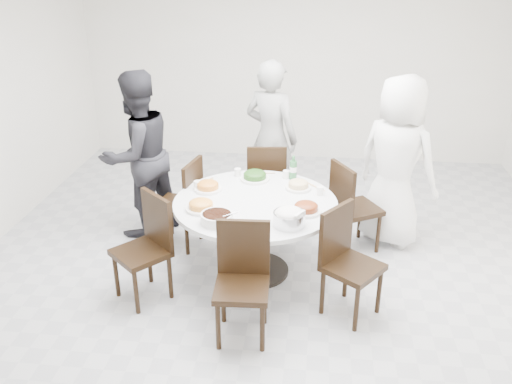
# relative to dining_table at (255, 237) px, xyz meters

# --- Properties ---
(floor) EXTENTS (6.00, 6.00, 0.01)m
(floor) POSITION_rel_dining_table_xyz_m (0.20, 0.20, -0.38)
(floor) COLOR #B8B9BE
(floor) RESTS_ON ground
(wall_back) EXTENTS (6.00, 0.01, 2.80)m
(wall_back) POSITION_rel_dining_table_xyz_m (0.20, 3.20, 1.02)
(wall_back) COLOR white
(wall_back) RESTS_ON ground
(wall_front) EXTENTS (6.00, 0.01, 2.80)m
(wall_front) POSITION_rel_dining_table_xyz_m (0.20, -2.80, 1.02)
(wall_front) COLOR white
(wall_front) RESTS_ON ground
(dining_table) EXTENTS (1.50, 1.50, 0.75)m
(dining_table) POSITION_rel_dining_table_xyz_m (0.00, 0.00, 0.00)
(dining_table) COLOR silver
(dining_table) RESTS_ON floor
(chair_ne) EXTENTS (0.57, 0.57, 0.95)m
(chair_ne) POSITION_rel_dining_table_xyz_m (0.96, 0.56, 0.10)
(chair_ne) COLOR black
(chair_ne) RESTS_ON floor
(chair_n) EXTENTS (0.46, 0.46, 0.95)m
(chair_n) POSITION_rel_dining_table_xyz_m (-0.00, 1.09, 0.10)
(chair_n) COLOR black
(chair_n) RESTS_ON floor
(chair_nw) EXTENTS (0.49, 0.49, 0.95)m
(chair_nw) POSITION_rel_dining_table_xyz_m (-0.86, 0.44, 0.10)
(chair_nw) COLOR black
(chair_nw) RESTS_ON floor
(chair_sw) EXTENTS (0.59, 0.59, 0.95)m
(chair_sw) POSITION_rel_dining_table_xyz_m (-0.94, -0.53, 0.10)
(chair_sw) COLOR black
(chair_sw) RESTS_ON floor
(chair_s) EXTENTS (0.44, 0.44, 0.95)m
(chair_s) POSITION_rel_dining_table_xyz_m (0.00, -0.95, 0.10)
(chair_s) COLOR black
(chair_s) RESTS_ON floor
(chair_se) EXTENTS (0.59, 0.59, 0.95)m
(chair_se) POSITION_rel_dining_table_xyz_m (0.88, -0.55, 0.10)
(chair_se) COLOR black
(chair_se) RESTS_ON floor
(diner_right) EXTENTS (1.03, 0.96, 1.77)m
(diner_right) POSITION_rel_dining_table_xyz_m (1.34, 0.79, 0.51)
(diner_right) COLOR white
(diner_right) RESTS_ON floor
(diner_middle) EXTENTS (0.76, 0.66, 1.77)m
(diner_middle) POSITION_rel_dining_table_xyz_m (0.02, 1.39, 0.51)
(diner_middle) COLOR black
(diner_middle) RESTS_ON floor
(diner_left) EXTENTS (1.05, 1.09, 1.77)m
(diner_left) POSITION_rel_dining_table_xyz_m (-1.32, 0.69, 0.51)
(diner_left) COLOR black
(diner_left) RESTS_ON floor
(dish_greens) EXTENTS (0.29, 0.29, 0.07)m
(dish_greens) POSITION_rel_dining_table_xyz_m (-0.06, 0.49, 0.41)
(dish_greens) COLOR white
(dish_greens) RESTS_ON dining_table
(dish_pale) EXTENTS (0.24, 0.24, 0.07)m
(dish_pale) POSITION_rel_dining_table_xyz_m (0.38, 0.32, 0.41)
(dish_pale) COLOR white
(dish_pale) RESTS_ON dining_table
(dish_orange) EXTENTS (0.26, 0.26, 0.07)m
(dish_orange) POSITION_rel_dining_table_xyz_m (-0.48, 0.19, 0.41)
(dish_orange) COLOR white
(dish_orange) RESTS_ON dining_table
(dish_redbrown) EXTENTS (0.26, 0.26, 0.07)m
(dish_redbrown) POSITION_rel_dining_table_xyz_m (0.47, -0.17, 0.41)
(dish_redbrown) COLOR white
(dish_redbrown) RESTS_ON dining_table
(dish_tofu) EXTENTS (0.27, 0.27, 0.07)m
(dish_tofu) POSITION_rel_dining_table_xyz_m (-0.46, -0.23, 0.41)
(dish_tofu) COLOR white
(dish_tofu) RESTS_ON dining_table
(rice_bowl) EXTENTS (0.27, 0.27, 0.12)m
(rice_bowl) POSITION_rel_dining_table_xyz_m (0.33, -0.43, 0.43)
(rice_bowl) COLOR silver
(rice_bowl) RESTS_ON dining_table
(soup_bowl) EXTENTS (0.27, 0.27, 0.08)m
(soup_bowl) POSITION_rel_dining_table_xyz_m (-0.27, -0.45, 0.42)
(soup_bowl) COLOR white
(soup_bowl) RESTS_ON dining_table
(beverage_bottle) EXTENTS (0.07, 0.07, 0.24)m
(beverage_bottle) POSITION_rel_dining_table_xyz_m (0.31, 0.56, 0.50)
(beverage_bottle) COLOR #2A6936
(beverage_bottle) RESTS_ON dining_table
(tea_cups) EXTENTS (0.07, 0.07, 0.08)m
(tea_cups) POSITION_rel_dining_table_xyz_m (0.01, 0.61, 0.42)
(tea_cups) COLOR white
(tea_cups) RESTS_ON dining_table
(chopsticks) EXTENTS (0.24, 0.04, 0.01)m
(chopsticks) POSITION_rel_dining_table_xyz_m (-0.03, 0.66, 0.38)
(chopsticks) COLOR tan
(chopsticks) RESTS_ON dining_table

